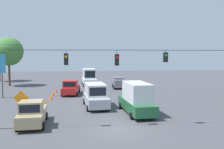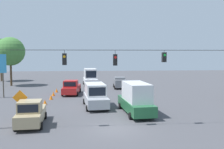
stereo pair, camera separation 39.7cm
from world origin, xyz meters
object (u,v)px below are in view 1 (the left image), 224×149
(traffic_cone_fifth, at_px, (53,94))
(work_zone_sign, at_px, (21,100))
(pickup_truck_tan_parked_shoulder, at_px, (32,114))
(box_truck_silver_withflow_mid, at_px, (96,95))
(traffic_cone_third, at_px, (45,102))
(sedan_grey_oncoming_deep, at_px, (119,82))
(traffic_cone_fourth, at_px, (51,97))
(tree_horizon_left, at_px, (9,51))
(pickup_truck_red_withflow_far, at_px, (71,88))
(traffic_cone_farthest, at_px, (56,90))
(traffic_cone_second, at_px, (39,108))
(box_truck_white_withflow_deep, at_px, (89,77))
(traffic_cone_nearest, at_px, (35,115))
(box_truck_green_crossing_near, at_px, (137,98))
(overhead_signal_span, at_px, (116,74))

(traffic_cone_fifth, relative_size, work_zone_sign, 0.22)
(pickup_truck_tan_parked_shoulder, relative_size, traffic_cone_fifth, 8.31)
(box_truck_silver_withflow_mid, relative_size, work_zone_sign, 2.19)
(traffic_cone_third, xyz_separation_m, traffic_cone_fifth, (-0.08, -6.25, 0.00))
(sedan_grey_oncoming_deep, relative_size, box_truck_silver_withflow_mid, 0.68)
(traffic_cone_fourth, relative_size, tree_horizon_left, 0.07)
(pickup_truck_red_withflow_far, height_order, traffic_cone_farthest, pickup_truck_red_withflow_far)
(traffic_cone_second, xyz_separation_m, traffic_cone_fourth, (-0.25, -6.37, 0.00))
(box_truck_silver_withflow_mid, bearing_deg, traffic_cone_fifth, -54.09)
(sedan_grey_oncoming_deep, height_order, tree_horizon_left, tree_horizon_left)
(box_truck_silver_withflow_mid, distance_m, traffic_cone_fifth, 9.86)
(sedan_grey_oncoming_deep, bearing_deg, traffic_cone_fourth, 44.49)
(traffic_cone_third, bearing_deg, work_zone_sign, 85.06)
(pickup_truck_tan_parked_shoulder, distance_m, box_truck_silver_withflow_mid, 8.71)
(box_truck_white_withflow_deep, relative_size, traffic_cone_third, 10.85)
(traffic_cone_second, bearing_deg, traffic_cone_fourth, -92.26)
(sedan_grey_oncoming_deep, xyz_separation_m, traffic_cone_nearest, (10.26, 19.57, -0.70))
(traffic_cone_nearest, bearing_deg, box_truck_green_crossing_near, -174.32)
(sedan_grey_oncoming_deep, distance_m, pickup_truck_red_withflow_far, 9.90)
(sedan_grey_oncoming_deep, xyz_separation_m, tree_horizon_left, (19.82, -5.21, 5.39))
(traffic_cone_fourth, distance_m, traffic_cone_farthest, 6.29)
(pickup_truck_tan_parked_shoulder, bearing_deg, traffic_cone_fifth, -88.88)
(sedan_grey_oncoming_deep, relative_size, traffic_cone_second, 6.79)
(overhead_signal_span, xyz_separation_m, tree_horizon_left, (16.63, -28.00, 2.09))
(pickup_truck_red_withflow_far, bearing_deg, pickup_truck_tan_parked_shoulder, 82.16)
(traffic_cone_third, bearing_deg, pickup_truck_tan_parked_shoulder, 92.46)
(work_zone_sign, bearing_deg, pickup_truck_tan_parked_shoulder, 145.91)
(box_truck_white_withflow_deep, height_order, traffic_cone_fourth, box_truck_white_withflow_deep)
(traffic_cone_farthest, bearing_deg, traffic_cone_fourth, 90.88)
(traffic_cone_third, bearing_deg, sedan_grey_oncoming_deep, -127.91)
(box_truck_white_withflow_deep, xyz_separation_m, tree_horizon_left, (14.76, -0.49, 4.87))
(pickup_truck_red_withflow_far, bearing_deg, work_zone_sign, 77.99)
(traffic_cone_third, bearing_deg, box_truck_silver_withflow_mid, 163.77)
(pickup_truck_tan_parked_shoulder, bearing_deg, traffic_cone_fourth, -89.16)
(traffic_cone_nearest, relative_size, traffic_cone_fourth, 1.00)
(traffic_cone_second, relative_size, traffic_cone_farthest, 1.00)
(traffic_cone_nearest, height_order, traffic_cone_fifth, same)
(pickup_truck_tan_parked_shoulder, relative_size, traffic_cone_third, 8.31)
(traffic_cone_nearest, height_order, work_zone_sign, work_zone_sign)
(box_truck_silver_withflow_mid, height_order, traffic_cone_nearest, box_truck_silver_withflow_mid)
(overhead_signal_span, relative_size, work_zone_sign, 8.28)
(box_truck_green_crossing_near, distance_m, tree_horizon_left, 30.97)
(box_truck_green_crossing_near, distance_m, traffic_cone_third, 11.15)
(box_truck_silver_withflow_mid, distance_m, traffic_cone_second, 6.12)
(box_truck_green_crossing_near, relative_size, work_zone_sign, 2.50)
(overhead_signal_span, relative_size, traffic_cone_nearest, 37.60)
(box_truck_silver_withflow_mid, xyz_separation_m, traffic_cone_third, (5.83, -1.70, -0.99))
(box_truck_silver_withflow_mid, height_order, traffic_cone_third, box_truck_silver_withflow_mid)
(pickup_truck_red_withflow_far, distance_m, traffic_cone_fifth, 2.77)
(work_zone_sign, bearing_deg, sedan_grey_oncoming_deep, -117.66)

